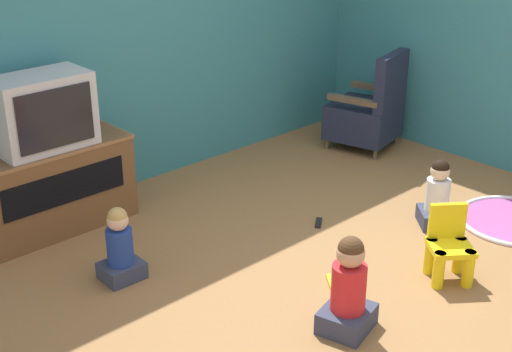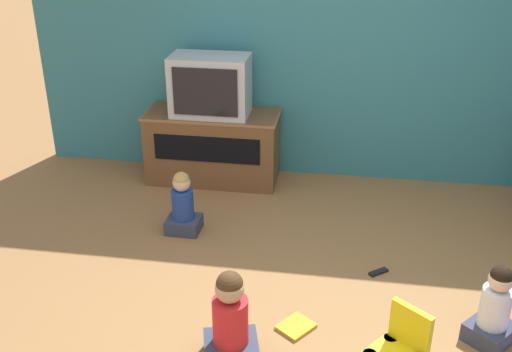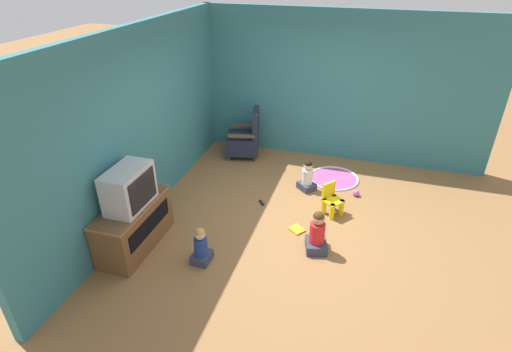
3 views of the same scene
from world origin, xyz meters
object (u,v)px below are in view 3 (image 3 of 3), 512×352
(remote_control, at_px, (261,203))
(book, at_px, (297,229))
(black_armchair, at_px, (245,139))
(yellow_kid_chair, at_px, (332,202))
(child_watching_right, at_px, (307,177))
(child_watching_left, at_px, (317,234))
(television, at_px, (129,188))
(child_watching_center, at_px, (201,247))
(tv_cabinet, at_px, (134,225))
(toy_ball, at_px, (356,193))

(remote_control, bearing_deg, book, -165.29)
(black_armchair, height_order, yellow_kid_chair, black_armchair)
(book, bearing_deg, yellow_kid_chair, -88.17)
(child_watching_right, relative_size, remote_control, 3.67)
(remote_control, bearing_deg, child_watching_left, -168.35)
(child_watching_right, bearing_deg, television, 90.08)
(black_armchair, distance_m, yellow_kid_chair, 2.41)
(television, height_order, child_watching_center, television)
(television, distance_m, child_watching_right, 2.96)
(child_watching_left, bearing_deg, tv_cabinet, 89.85)
(yellow_kid_chair, bearing_deg, toy_ball, 10.42)
(yellow_kid_chair, bearing_deg, child_watching_left, -146.36)
(tv_cabinet, distance_m, television, 0.59)
(tv_cabinet, bearing_deg, yellow_kid_chair, -57.38)
(child_watching_right, bearing_deg, toy_ball, -136.50)
(television, relative_size, child_watching_left, 1.12)
(child_watching_center, xyz_separation_m, toy_ball, (2.21, -1.79, -0.17))
(child_watching_center, bearing_deg, child_watching_left, -62.80)
(black_armchair, bearing_deg, child_watching_center, -5.99)
(tv_cabinet, height_order, remote_control, tv_cabinet)
(tv_cabinet, relative_size, child_watching_right, 2.28)
(black_armchair, relative_size, child_watching_center, 1.84)
(child_watching_left, distance_m, child_watching_center, 1.53)
(black_armchair, xyz_separation_m, book, (-2.08, -1.47, -0.34))
(child_watching_center, height_order, book, child_watching_center)
(tv_cabinet, distance_m, child_watching_center, 0.98)
(tv_cabinet, height_order, black_armchair, black_armchair)
(tv_cabinet, height_order, yellow_kid_chair, tv_cabinet)
(tv_cabinet, height_order, child_watching_right, tv_cabinet)
(television, height_order, child_watching_left, television)
(black_armchair, relative_size, yellow_kid_chair, 1.91)
(black_armchair, relative_size, child_watching_left, 1.56)
(child_watching_center, relative_size, child_watching_right, 0.97)
(child_watching_right, bearing_deg, child_watching_left, 146.96)
(yellow_kid_chair, height_order, child_watching_left, child_watching_left)
(book, bearing_deg, tv_cabinet, 62.97)
(black_armchair, distance_m, toy_ball, 2.40)
(child_watching_center, height_order, toy_ball, child_watching_center)
(television, bearing_deg, tv_cabinet, 90.00)
(black_armchair, height_order, toy_ball, black_armchair)
(tv_cabinet, distance_m, child_watching_right, 2.90)
(television, bearing_deg, black_armchair, -9.67)
(tv_cabinet, height_order, child_watching_center, tv_cabinet)
(toy_ball, height_order, remote_control, toy_ball)
(tv_cabinet, relative_size, book, 4.47)
(television, relative_size, child_watching_center, 1.32)
(black_armchair, bearing_deg, toy_ball, 54.58)
(tv_cabinet, xyz_separation_m, child_watching_left, (0.63, -2.36, -0.08))
(tv_cabinet, bearing_deg, toy_ball, -51.78)
(child_watching_right, bearing_deg, tv_cabinet, 89.64)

